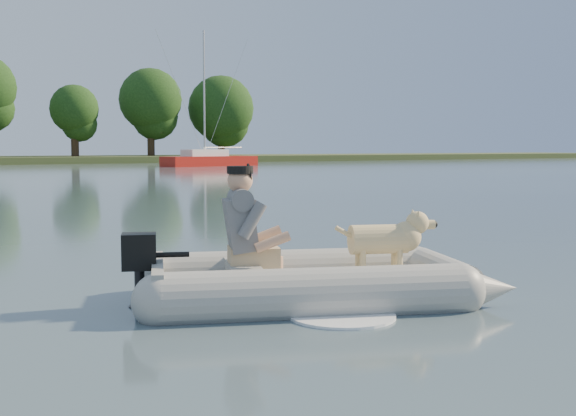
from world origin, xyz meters
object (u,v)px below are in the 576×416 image
sailboat (209,160)px  dinghy (316,239)px  man (242,221)px  dog (379,244)px

sailboat → dinghy: bearing=-123.0°
man → sailboat: sailboat is taller
dog → dinghy: bearing=-175.4°
dinghy → sailboat: (18.45, 45.43, -0.16)m
dog → sailboat: sailboat is taller
dinghy → man: (-0.68, 0.29, 0.19)m
dog → sailboat: size_ratio=0.09×
man → dog: 1.44m
dog → sailboat: 48.95m
man → dog: size_ratio=1.16×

